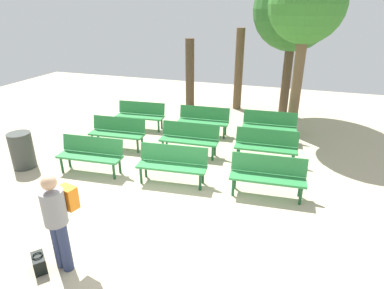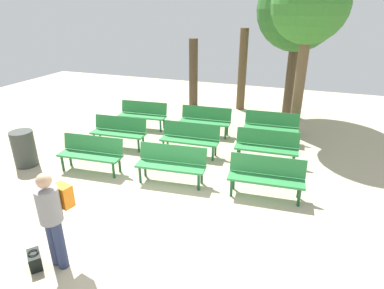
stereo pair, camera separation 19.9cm
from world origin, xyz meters
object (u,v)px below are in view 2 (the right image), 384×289
at_px(tree_3, 310,7).
at_px(bench_r1_c0, 119,130).
at_px(tree_0, 193,73).
at_px(visitor_with_backpack, 53,215).
at_px(bench_r0_c0, 91,152).
at_px(bench_r2_c0, 143,113).
at_px(bench_r2_c2, 271,125).
at_px(bench_r1_c1, 190,137).
at_px(tree_2, 242,70).
at_px(trash_bin, 24,149).
at_px(bench_r0_c1, 171,162).
at_px(handbag, 35,260).
at_px(bench_r2_c1, 205,119).
at_px(bench_r0_c2, 266,175).
at_px(tree_1, 299,10).
at_px(bench_r1_c2, 267,145).

bearing_deg(tree_3, bench_r1_c0, -150.07).
relative_size(tree_0, visitor_with_backpack, 1.61).
xyz_separation_m(bench_r0_c0, visitor_with_backpack, (1.46, -2.88, 0.43)).
bearing_deg(bench_r2_c0, bench_r2_c2, -0.58).
relative_size(bench_r2_c2, tree_3, 0.33).
distance_m(bench_r1_c1, bench_r2_c0, 2.64).
bearing_deg(tree_2, bench_r1_c0, -117.34).
height_order(bench_r1_c1, trash_bin, trash_bin).
bearing_deg(tree_0, bench_r0_c1, -75.08).
bearing_deg(bench_r0_c1, bench_r1_c1, 88.72).
distance_m(bench_r0_c1, handbag, 3.39).
bearing_deg(bench_r2_c1, trash_bin, -138.92).
height_order(bench_r0_c2, tree_2, tree_2).
bearing_deg(trash_bin, bench_r2_c0, 66.15).
relative_size(bench_r0_c1, bench_r2_c1, 1.01).
bearing_deg(tree_0, tree_1, 1.67).
bearing_deg(visitor_with_backpack, bench_r0_c1, -89.23).
distance_m(bench_r0_c2, trash_bin, 6.06).
bearing_deg(bench_r0_c2, trash_bin, -178.29).
relative_size(bench_r1_c0, bench_r2_c2, 1.00).
relative_size(bench_r2_c0, visitor_with_backpack, 0.99).
bearing_deg(bench_r2_c2, tree_0, 138.30).
bearing_deg(bench_r1_c2, handbag, -123.32).
distance_m(bench_r0_c1, bench_r2_c0, 3.82).
bearing_deg(handbag, bench_r2_c0, 102.16).
relative_size(bench_r1_c0, tree_2, 0.53).
bearing_deg(bench_r0_c0, bench_r2_c1, 55.54).
relative_size(tree_1, visitor_with_backpack, 3.10).
height_order(bench_r0_c2, tree_3, tree_3).
height_order(bench_r2_c2, trash_bin, trash_bin).
bearing_deg(bench_r0_c0, bench_r0_c2, -0.85).
bearing_deg(trash_bin, tree_1, 48.00).
height_order(bench_r0_c0, tree_1, tree_1).
bearing_deg(bench_r0_c2, bench_r1_c2, 93.35).
height_order(bench_r2_c2, tree_2, tree_2).
relative_size(bench_r0_c1, bench_r1_c1, 1.01).
bearing_deg(tree_1, bench_r2_c2, -94.94).
relative_size(bench_r0_c0, bench_r0_c2, 1.00).
relative_size(bench_r1_c2, tree_0, 0.61).
height_order(bench_r2_c0, visitor_with_backpack, visitor_with_backpack).
xyz_separation_m(visitor_with_backpack, trash_bin, (-3.25, 2.53, -0.47)).
bearing_deg(tree_3, bench_r2_c2, -129.01).
bearing_deg(bench_r2_c1, bench_r1_c2, -37.81).
distance_m(bench_r0_c0, bench_r2_c1, 3.82).
xyz_separation_m(bench_r2_c1, tree_0, (-1.43, 2.88, 0.83)).
bearing_deg(tree_1, bench_r2_c0, -144.77).
xyz_separation_m(bench_r0_c1, bench_r1_c0, (-2.24, 1.38, 0.00)).
xyz_separation_m(bench_r1_c2, bench_r2_c0, (-4.26, 1.30, 0.00)).
bearing_deg(bench_r1_c0, tree_2, 58.51).
xyz_separation_m(bench_r1_c2, handbag, (-2.91, -4.96, -0.37)).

